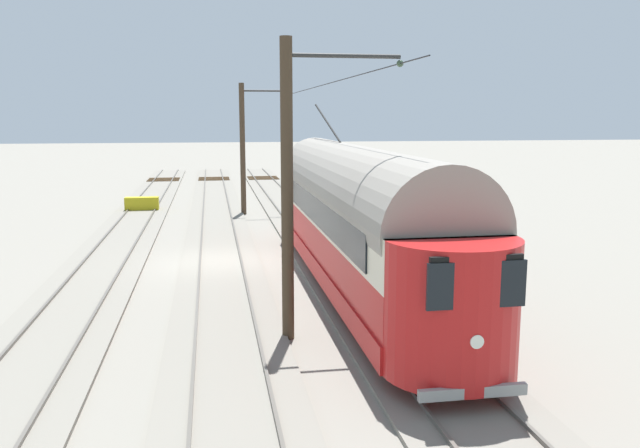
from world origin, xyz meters
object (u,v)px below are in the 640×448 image
at_px(catenary_pole_mid_near, 290,186).
at_px(track_end_bumper, 142,204).
at_px(catenary_pole_foreground, 244,147).
at_px(vintage_streetcar, 356,213).

distance_m(catenary_pole_mid_near, track_end_bumper, 22.55).
bearing_deg(catenary_pole_mid_near, catenary_pole_foreground, -90.00).
relative_size(catenary_pole_mid_near, track_end_bumper, 3.83).
height_order(catenary_pole_foreground, catenary_pole_mid_near, same).
bearing_deg(vintage_streetcar, catenary_pole_mid_near, 59.75).
distance_m(catenary_pole_foreground, catenary_pole_mid_near, 19.71).
height_order(vintage_streetcar, catenary_pole_mid_near, catenary_pole_mid_near).
relative_size(vintage_streetcar, catenary_pole_mid_near, 2.64).
height_order(vintage_streetcar, track_end_bumper, vintage_streetcar).
bearing_deg(catenary_pole_foreground, catenary_pole_mid_near, 90.00).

